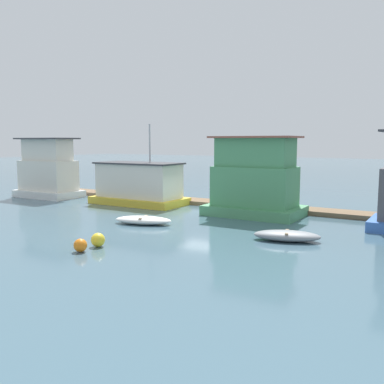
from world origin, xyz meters
TOP-DOWN VIEW (x-y plane):
  - ground_plane at (0.00, 0.00)m, footprint 200.00×200.00m
  - dock_walkway at (0.00, 2.85)m, footprint 42.40×2.00m
  - houseboat_white at (-14.86, -0.46)m, footprint 5.69×3.23m
  - houseboat_yellow at (-5.58, 0.32)m, footprint 7.28×3.57m
  - houseboat_green at (4.03, 0.19)m, footprint 6.07×3.82m
  - dinghy_white at (-0.31, -5.95)m, footprint 3.64×2.32m
  - dinghy_grey at (8.23, -5.71)m, footprint 3.43×2.18m
  - mooring_post_centre at (3.24, 1.60)m, footprint 0.31×0.31m
  - buoy_yellow at (1.24, -11.32)m, footprint 0.64×0.64m
  - buoy_orange at (1.23, -12.39)m, footprint 0.59×0.59m

SIDE VIEW (x-z plane):
  - ground_plane at x=0.00m, z-range 0.00..0.00m
  - dock_walkway at x=0.00m, z-range 0.00..0.30m
  - dinghy_white at x=-0.31m, z-range 0.00..0.47m
  - dinghy_grey at x=8.23m, z-range 0.00..0.52m
  - buoy_orange at x=1.23m, z-range 0.00..0.59m
  - buoy_yellow at x=1.24m, z-range 0.00..0.64m
  - mooring_post_centre at x=3.24m, z-range 0.00..1.90m
  - houseboat_yellow at x=-5.58m, z-range -1.53..4.54m
  - houseboat_white at x=-14.86m, z-range -0.32..4.77m
  - houseboat_green at x=4.03m, z-range -0.27..4.85m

